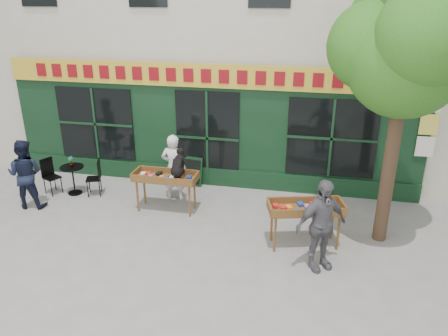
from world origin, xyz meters
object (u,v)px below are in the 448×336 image
at_px(dog, 178,162).
at_px(bistro_table, 73,174).
at_px(book_cart_center, 165,179).
at_px(book_cart_right, 306,210).
at_px(man_left, 25,174).
at_px(man_right, 321,225).
at_px(woman, 174,167).

distance_m(dog, bistro_table, 3.15).
height_order(book_cart_center, book_cart_right, same).
bearing_deg(man_left, man_right, 160.61).
height_order(book_cart_center, bistro_table, book_cart_center).
xyz_separation_m(woman, man_right, (3.63, -2.33, 0.06)).
distance_m(book_cart_center, book_cart_right, 3.46).
bearing_deg(dog, man_left, -172.54).
relative_size(woman, man_left, 1.00).
bearing_deg(man_left, bistro_table, -137.81).
bearing_deg(book_cart_right, woman, 139.38).
distance_m(bistro_table, man_left, 1.18).
height_order(man_right, man_left, man_right).
height_order(man_right, bistro_table, man_right).
height_order(book_cart_right, man_left, man_left).
bearing_deg(woman, book_cart_right, 155.02).
distance_m(woman, man_right, 4.31).
distance_m(man_right, bistro_table, 6.65).
bearing_deg(woman, bistro_table, 5.98).
bearing_deg(book_cart_right, book_cart_center, 149.16).
relative_size(book_cart_right, man_left, 0.93).
xyz_separation_m(bistro_table, man_left, (-0.70, -0.90, 0.32)).
distance_m(dog, woman, 0.89).
distance_m(book_cart_center, man_left, 3.42).
height_order(book_cart_center, woman, woman).
bearing_deg(man_right, woman, 112.07).
relative_size(woman, book_cart_right, 1.07).
distance_m(woman, book_cart_right, 3.69).
relative_size(man_right, bistro_table, 2.41).
distance_m(woman, man_left, 3.58).
distance_m(book_cart_center, bistro_table, 2.73).
height_order(woman, man_left, man_left).
height_order(book_cart_right, bistro_table, book_cart_right).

